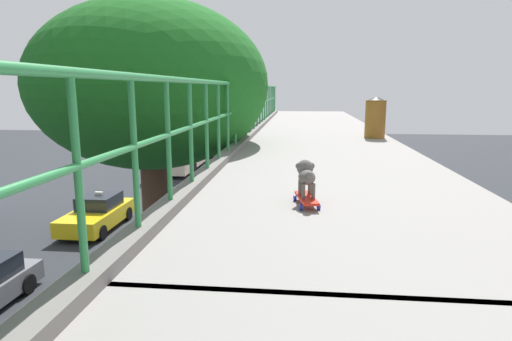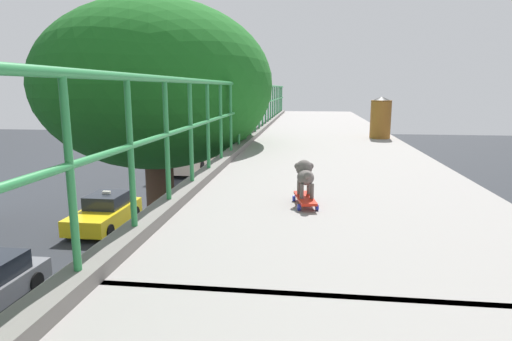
{
  "view_description": "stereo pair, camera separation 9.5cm",
  "coord_description": "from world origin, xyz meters",
  "px_view_note": "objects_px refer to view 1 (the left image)",
  "views": [
    {
      "loc": [
        0.9,
        -2.48,
        6.35
      ],
      "look_at": [
        0.43,
        2.06,
        5.48
      ],
      "focal_mm": 30.1,
      "sensor_mm": 36.0,
      "label": 1
    },
    {
      "loc": [
        1.0,
        -2.47,
        6.35
      ],
      "look_at": [
        0.43,
        2.06,
        5.48
      ],
      "focal_mm": 30.1,
      "sensor_mm": 36.0,
      "label": 2
    }
  ],
  "objects_px": {
    "car_yellow_cab_sixth": "(97,213)",
    "small_dog": "(306,174)",
    "litter_bin": "(375,117)",
    "city_bus": "(189,142)",
    "car_silver_fifth": "(157,239)",
    "toy_skateboard": "(306,199)"
  },
  "relations": [
    {
      "from": "toy_skateboard",
      "to": "small_dog",
      "type": "relative_size",
      "value": 1.43
    },
    {
      "from": "car_yellow_cab_sixth",
      "to": "litter_bin",
      "type": "bearing_deg",
      "value": -37.83
    },
    {
      "from": "small_dog",
      "to": "litter_bin",
      "type": "relative_size",
      "value": 0.39
    },
    {
      "from": "car_silver_fifth",
      "to": "small_dog",
      "type": "xyz_separation_m",
      "value": [
        5.44,
        -11.09,
        4.84
      ]
    },
    {
      "from": "city_bus",
      "to": "litter_bin",
      "type": "bearing_deg",
      "value": -66.45
    },
    {
      "from": "car_yellow_cab_sixth",
      "to": "litter_bin",
      "type": "distance_m",
      "value": 14.63
    },
    {
      "from": "toy_skateboard",
      "to": "small_dog",
      "type": "xyz_separation_m",
      "value": [
        -0.01,
        0.07,
        0.22
      ]
    },
    {
      "from": "toy_skateboard",
      "to": "litter_bin",
      "type": "xyz_separation_m",
      "value": [
        1.57,
        5.78,
        0.4
      ]
    },
    {
      "from": "toy_skateboard",
      "to": "car_silver_fifth",
      "type": "bearing_deg",
      "value": 115.99
    },
    {
      "from": "toy_skateboard",
      "to": "small_dog",
      "type": "height_order",
      "value": "small_dog"
    },
    {
      "from": "car_silver_fifth",
      "to": "city_bus",
      "type": "height_order",
      "value": "city_bus"
    },
    {
      "from": "car_silver_fifth",
      "to": "city_bus",
      "type": "bearing_deg",
      "value": 101.15
    },
    {
      "from": "car_silver_fifth",
      "to": "car_yellow_cab_sixth",
      "type": "bearing_deg",
      "value": 141.58
    },
    {
      "from": "city_bus",
      "to": "litter_bin",
      "type": "relative_size",
      "value": 12.85
    },
    {
      "from": "car_yellow_cab_sixth",
      "to": "small_dog",
      "type": "xyz_separation_m",
      "value": [
        9.28,
        -14.14,
        4.85
      ]
    },
    {
      "from": "car_silver_fifth",
      "to": "litter_bin",
      "type": "relative_size",
      "value": 4.83
    },
    {
      "from": "car_yellow_cab_sixth",
      "to": "small_dog",
      "type": "bearing_deg",
      "value": -56.73
    },
    {
      "from": "car_yellow_cab_sixth",
      "to": "city_bus",
      "type": "bearing_deg",
      "value": 90.05
    },
    {
      "from": "toy_skateboard",
      "to": "small_dog",
      "type": "distance_m",
      "value": 0.23
    },
    {
      "from": "car_silver_fifth",
      "to": "small_dog",
      "type": "relative_size",
      "value": 12.24
    },
    {
      "from": "litter_bin",
      "to": "city_bus",
      "type": "bearing_deg",
      "value": 113.55
    },
    {
      "from": "car_silver_fifth",
      "to": "car_yellow_cab_sixth",
      "type": "distance_m",
      "value": 4.9
    }
  ]
}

